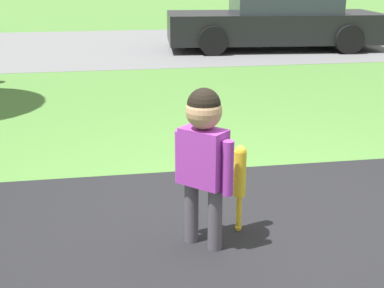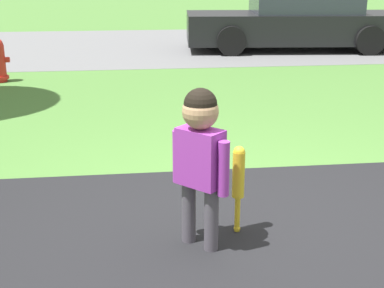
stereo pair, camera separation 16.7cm
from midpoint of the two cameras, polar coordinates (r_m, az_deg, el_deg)
name	(u,v)px [view 1 (the left image)]	position (r m, az deg, el deg)	size (l,w,h in m)	color
ground_plane	(256,220)	(3.71, 5.50, -8.13)	(60.00, 60.00, 0.00)	#477533
street_strip	(144,45)	(12.18, -5.50, 10.48)	(40.00, 6.00, 0.01)	slate
child	(204,147)	(3.13, -0.28, -0.29)	(0.31, 0.31, 1.00)	#4C4751
baseball_bat	(240,177)	(3.41, 3.73, -3.50)	(0.08, 0.08, 0.59)	yellow
parked_car	(275,21)	(11.62, 8.47, 12.80)	(4.52, 2.14, 1.20)	black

